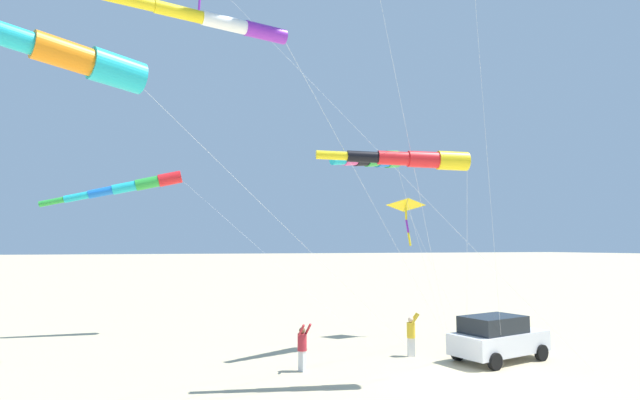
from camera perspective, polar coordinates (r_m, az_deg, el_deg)
The scene contains 11 objects.
ground_plane at distance 18.62m, azimuth 17.50°, elevation -20.00°, with size 600.00×600.00×0.00m, color #C6B58C.
parked_car at distance 22.04m, azimuth 20.34°, elevation -15.06°, with size 2.79×4.60×1.85m.
cooler_box at distance 24.89m, azimuth 17.03°, elevation -15.75°, with size 0.62×0.42×0.42m.
person_adult_flyer at distance 19.09m, azimuth -2.12°, elevation -16.83°, with size 0.63×0.54×1.81m.
person_child_green_jacket at distance 21.91m, azimuth 10.79°, elevation -15.22°, with size 0.53×0.63×1.85m.
kite_windsock_long_streamer_left at distance 22.43m, azimuth 6.55°, elevation 4.79°, with size 2.03×6.45×9.34m.
kite_windsock_teal_far_right at distance 13.59m, azimuth -14.63°, elevation 20.36°, with size 11.74×18.71×10.90m.
kite_windsock_black_fish_shape at distance 17.18m, azimuth 11.14°, elevation 4.78°, with size 4.77×8.30×8.09m.
kite_windsock_white_trailing at distance 28.25m, azimuth -21.42°, elevation 1.54°, with size 7.84×15.57×8.98m.
kite_windsock_striped_overhead at distance 14.10m, azimuth -27.78°, elevation 14.98°, with size 8.88×16.89×9.97m.
kite_delta_red_high_left at distance 26.39m, azimuth 10.16°, elevation -0.67°, with size 1.40×3.86×7.34m.
Camera 1 is at (-14.55, 10.61, 4.73)m, focal length 26.93 mm.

